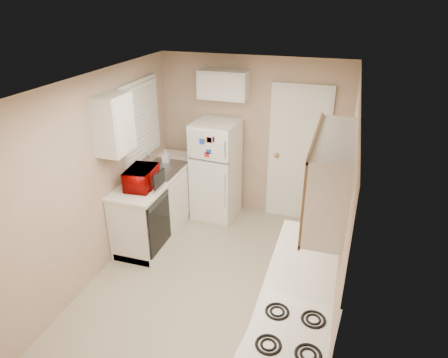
% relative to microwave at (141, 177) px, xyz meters
% --- Properties ---
extents(floor, '(3.80, 3.80, 0.00)m').
position_rel_microwave_xyz_m(floor, '(1.09, -0.45, -1.05)').
color(floor, beige).
rests_on(floor, ground).
extents(ceiling, '(3.80, 3.80, 0.00)m').
position_rel_microwave_xyz_m(ceiling, '(1.09, -0.45, 1.35)').
color(ceiling, white).
rests_on(ceiling, floor).
extents(wall_left, '(3.80, 3.80, 0.00)m').
position_rel_microwave_xyz_m(wall_left, '(-0.31, -0.45, 0.15)').
color(wall_left, tan).
rests_on(wall_left, floor).
extents(wall_right, '(3.80, 3.80, 0.00)m').
position_rel_microwave_xyz_m(wall_right, '(2.49, -0.45, 0.15)').
color(wall_right, tan).
rests_on(wall_right, floor).
extents(wall_back, '(2.80, 2.80, 0.00)m').
position_rel_microwave_xyz_m(wall_back, '(1.09, 1.45, 0.15)').
color(wall_back, tan).
rests_on(wall_back, floor).
extents(wall_front, '(2.80, 2.80, 0.00)m').
position_rel_microwave_xyz_m(wall_front, '(1.09, -2.35, 0.15)').
color(wall_front, tan).
rests_on(wall_front, floor).
extents(left_counter, '(0.60, 1.80, 0.90)m').
position_rel_microwave_xyz_m(left_counter, '(-0.01, 0.45, -0.60)').
color(left_counter, silver).
rests_on(left_counter, floor).
extents(dishwasher, '(0.03, 0.58, 0.72)m').
position_rel_microwave_xyz_m(dishwasher, '(0.28, -0.15, -0.56)').
color(dishwasher, black).
rests_on(dishwasher, floor).
extents(sink, '(0.54, 0.74, 0.16)m').
position_rel_microwave_xyz_m(sink, '(-0.01, 0.60, -0.19)').
color(sink, gray).
rests_on(sink, left_counter).
extents(microwave, '(0.50, 0.31, 0.32)m').
position_rel_microwave_xyz_m(microwave, '(0.00, 0.00, 0.00)').
color(microwave, '#9D0200').
rests_on(microwave, left_counter).
extents(soap_bottle, '(0.10, 0.10, 0.20)m').
position_rel_microwave_xyz_m(soap_bottle, '(-0.06, 0.84, -0.05)').
color(soap_bottle, silver).
rests_on(soap_bottle, left_counter).
extents(window_blinds, '(0.10, 0.98, 1.08)m').
position_rel_microwave_xyz_m(window_blinds, '(-0.27, 0.60, 0.55)').
color(window_blinds, silver).
rests_on(window_blinds, wall_left).
extents(upper_cabinet_left, '(0.30, 0.45, 0.70)m').
position_rel_microwave_xyz_m(upper_cabinet_left, '(-0.16, -0.23, 0.75)').
color(upper_cabinet_left, silver).
rests_on(upper_cabinet_left, wall_left).
extents(refrigerator, '(0.67, 0.65, 1.51)m').
position_rel_microwave_xyz_m(refrigerator, '(0.64, 1.08, -0.30)').
color(refrigerator, white).
rests_on(refrigerator, floor).
extents(cabinet_over_fridge, '(0.70, 0.30, 0.40)m').
position_rel_microwave_xyz_m(cabinet_over_fridge, '(0.69, 1.30, 0.95)').
color(cabinet_over_fridge, silver).
rests_on(cabinet_over_fridge, wall_back).
extents(interior_door, '(0.86, 0.06, 2.08)m').
position_rel_microwave_xyz_m(interior_door, '(1.79, 1.41, -0.03)').
color(interior_door, white).
rests_on(interior_door, floor).
extents(right_counter, '(0.60, 2.00, 0.90)m').
position_rel_microwave_xyz_m(right_counter, '(2.19, -1.25, -0.60)').
color(right_counter, silver).
rests_on(right_counter, floor).
extents(upper_cabinet_right, '(0.30, 1.20, 0.70)m').
position_rel_microwave_xyz_m(upper_cabinet_right, '(2.34, -0.95, 0.75)').
color(upper_cabinet_right, silver).
rests_on(upper_cabinet_right, wall_right).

